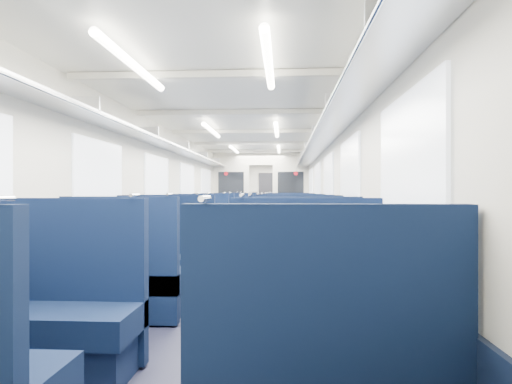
{
  "coord_description": "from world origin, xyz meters",
  "views": [
    {
      "loc": [
        0.67,
        -10.15,
        1.23
      ],
      "look_at": [
        -0.04,
        1.57,
        1.21
      ],
      "focal_mm": 31.81,
      "sensor_mm": 36.0,
      "label": 1
    }
  ],
  "objects_px": {
    "bulkhead": "(261,191)",
    "end_door": "(268,197)",
    "seat_10": "(196,241)",
    "seat_23": "(288,216)",
    "seat_20": "(236,218)",
    "seat_25": "(288,215)",
    "seat_26": "(245,213)",
    "seat_16": "(223,226)",
    "seat_27": "(288,213)",
    "seat_2": "(60,319)",
    "seat_13": "(292,235)",
    "seat_24": "(243,215)",
    "seat_4": "(125,281)",
    "seat_22": "(240,216)",
    "seat_19": "(290,223)",
    "seat_8": "(178,251)",
    "seat_15": "(291,231)",
    "seat_3": "(307,315)",
    "seat_9": "(295,251)",
    "seat_21": "(289,218)",
    "seat_18": "(228,223)",
    "seat_11": "(293,243)",
    "seat_17": "(290,227)",
    "seat_6": "(158,263)",
    "seat_14": "(216,230)",
    "seat_12": "(207,235)",
    "seat_7": "(297,266)"
  },
  "relations": [
    {
      "from": "seat_14",
      "to": "seat_24",
      "type": "distance_m",
      "value": 6.6
    },
    {
      "from": "seat_6",
      "to": "seat_15",
      "type": "distance_m",
      "value": 4.79
    },
    {
      "from": "seat_14",
      "to": "seat_27",
      "type": "xyz_separation_m",
      "value": [
        1.66,
        7.79,
        0.0
      ]
    },
    {
      "from": "seat_20",
      "to": "seat_23",
      "type": "relative_size",
      "value": 1.0
    },
    {
      "from": "seat_18",
      "to": "seat_20",
      "type": "height_order",
      "value": "same"
    },
    {
      "from": "seat_24",
      "to": "seat_23",
      "type": "bearing_deg",
      "value": -34.12
    },
    {
      "from": "seat_20",
      "to": "seat_23",
      "type": "distance_m",
      "value": 1.98
    },
    {
      "from": "seat_11",
      "to": "seat_21",
      "type": "relative_size",
      "value": 1.0
    },
    {
      "from": "seat_13",
      "to": "seat_19",
      "type": "distance_m",
      "value": 3.51
    },
    {
      "from": "bulkhead",
      "to": "end_door",
      "type": "bearing_deg",
      "value": 90.0
    },
    {
      "from": "seat_21",
      "to": "seat_25",
      "type": "height_order",
      "value": "same"
    },
    {
      "from": "bulkhead",
      "to": "seat_11",
      "type": "height_order",
      "value": "bulkhead"
    },
    {
      "from": "end_door",
      "to": "seat_25",
      "type": "relative_size",
      "value": 1.65
    },
    {
      "from": "seat_3",
      "to": "seat_23",
      "type": "distance_m",
      "value": 12.25
    },
    {
      "from": "seat_27",
      "to": "seat_18",
      "type": "bearing_deg",
      "value": -106.61
    },
    {
      "from": "bulkhead",
      "to": "seat_27",
      "type": "relative_size",
      "value": 2.3
    },
    {
      "from": "seat_15",
      "to": "seat_19",
      "type": "height_order",
      "value": "same"
    },
    {
      "from": "seat_24",
      "to": "seat_25",
      "type": "distance_m",
      "value": 1.66
    },
    {
      "from": "end_door",
      "to": "seat_16",
      "type": "distance_m",
      "value": 8.1
    },
    {
      "from": "seat_3",
      "to": "seat_11",
      "type": "bearing_deg",
      "value": 90.0
    },
    {
      "from": "seat_4",
      "to": "seat_20",
      "type": "bearing_deg",
      "value": 90.0
    },
    {
      "from": "seat_8",
      "to": "seat_15",
      "type": "bearing_deg",
      "value": 64.18
    },
    {
      "from": "seat_10",
      "to": "seat_17",
      "type": "distance_m",
      "value": 3.66
    },
    {
      "from": "seat_2",
      "to": "seat_10",
      "type": "bearing_deg",
      "value": 90.0
    },
    {
      "from": "seat_11",
      "to": "seat_17",
      "type": "height_order",
      "value": "same"
    },
    {
      "from": "seat_9",
      "to": "seat_21",
      "type": "bearing_deg",
      "value": 90.0
    },
    {
      "from": "seat_4",
      "to": "seat_7",
      "type": "height_order",
      "value": "same"
    },
    {
      "from": "seat_2",
      "to": "seat_14",
      "type": "distance_m",
      "value": 6.96
    },
    {
      "from": "seat_25",
      "to": "seat_26",
      "type": "bearing_deg",
      "value": 148.35
    },
    {
      "from": "seat_13",
      "to": "seat_24",
      "type": "bearing_deg",
      "value": 102.12
    },
    {
      "from": "seat_23",
      "to": "seat_25",
      "type": "height_order",
      "value": "same"
    },
    {
      "from": "seat_13",
      "to": "seat_22",
      "type": "xyz_separation_m",
      "value": [
        -1.66,
        6.61,
        0.0
      ]
    },
    {
      "from": "seat_9",
      "to": "seat_24",
      "type": "xyz_separation_m",
      "value": [
        -1.66,
        9.99,
        0.0
      ]
    },
    {
      "from": "seat_16",
      "to": "seat_27",
      "type": "height_order",
      "value": "same"
    },
    {
      "from": "seat_6",
      "to": "seat_23",
      "type": "xyz_separation_m",
      "value": [
        1.66,
        10.06,
        0.0
      ]
    },
    {
      "from": "seat_20",
      "to": "seat_26",
      "type": "xyz_separation_m",
      "value": [
        0.0,
        3.34,
        0.0
      ]
    },
    {
      "from": "seat_3",
      "to": "seat_26",
      "type": "distance_m",
      "value": 14.6
    },
    {
      "from": "seat_15",
      "to": "seat_18",
      "type": "relative_size",
      "value": 1.0
    },
    {
      "from": "seat_6",
      "to": "seat_23",
      "type": "height_order",
      "value": "same"
    },
    {
      "from": "seat_23",
      "to": "seat_21",
      "type": "bearing_deg",
      "value": -90.0
    },
    {
      "from": "seat_2",
      "to": "seat_4",
      "type": "relative_size",
      "value": 1.0
    },
    {
      "from": "seat_10",
      "to": "seat_23",
      "type": "xyz_separation_m",
      "value": [
        1.66,
        7.67,
        0.0
      ]
    },
    {
      "from": "seat_19",
      "to": "bulkhead",
      "type": "bearing_deg",
      "value": 129.34
    },
    {
      "from": "seat_4",
      "to": "seat_22",
      "type": "relative_size",
      "value": 1.0
    },
    {
      "from": "bulkhead",
      "to": "seat_19",
      "type": "distance_m",
      "value": 1.57
    },
    {
      "from": "seat_12",
      "to": "seat_19",
      "type": "distance_m",
      "value": 3.82
    },
    {
      "from": "seat_8",
      "to": "seat_14",
      "type": "xyz_separation_m",
      "value": [
        0.0,
        3.53,
        0.0
      ]
    },
    {
      "from": "seat_6",
      "to": "seat_19",
      "type": "height_order",
      "value": "same"
    },
    {
      "from": "seat_2",
      "to": "seat_13",
      "type": "height_order",
      "value": "same"
    },
    {
      "from": "seat_3",
      "to": "seat_4",
      "type": "relative_size",
      "value": 1.0
    }
  ]
}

